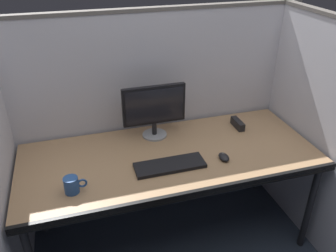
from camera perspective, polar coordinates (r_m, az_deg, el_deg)
The scene contains 9 objects.
cubicle_partition_rear at distance 2.57m, azimuth -2.53°, elevation 1.57°, with size 2.21×0.06×1.57m.
cubicle_partition_left at distance 2.10m, azimuth -26.06°, elevation -8.86°, with size 0.06×1.41×1.57m.
cubicle_partition_right at distance 2.56m, azimuth 22.89°, elevation -1.01°, with size 0.06×1.41×1.57m.
desk at distance 2.24m, azimuth 0.46°, elevation -5.87°, with size 1.90×0.80×0.74m.
monitor_center at distance 2.32m, azimuth -2.31°, elevation 2.98°, with size 0.43×0.17×0.37m.
keyboard_main at distance 2.11m, azimuth 0.30°, elevation -6.50°, with size 0.43×0.15×0.02m, color black.
computer_mouse at distance 2.19m, azimuth 9.22°, elevation -5.08°, with size 0.06×0.10×0.04m.
red_stapler at distance 2.57m, azimuth 11.44°, elevation 0.38°, with size 0.04×0.15×0.06m, color black.
coffee_mug at distance 1.97m, azimuth -15.60°, elevation -9.38°, with size 0.13×0.08×0.09m.
Camera 1 is at (-0.54, -1.47, 1.98)m, focal length 36.85 mm.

